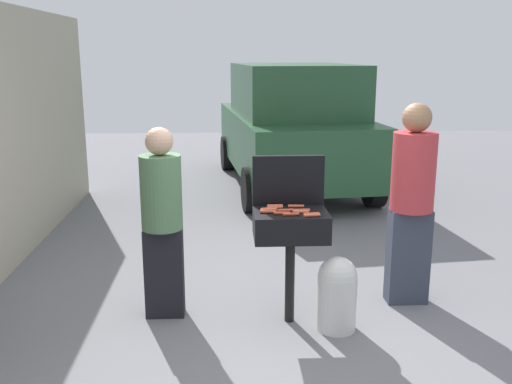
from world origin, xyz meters
TOP-DOWN VIEW (x-y plane):
  - ground_plane at (0.00, 0.00)m, footprint 24.00×24.00m
  - bbq_grill at (0.17, 0.27)m, footprint 0.60×0.44m
  - grill_lid_open at (0.17, 0.49)m, footprint 0.60×0.05m
  - hot_dog_0 at (0.16, 0.15)m, footprint 0.13×0.03m
  - hot_dog_1 at (0.25, 0.22)m, footprint 0.13×0.04m
  - hot_dog_2 at (0.26, 0.27)m, footprint 0.13×0.03m
  - hot_dog_3 at (0.23, 0.39)m, footprint 0.13×0.03m
  - hot_dog_4 at (-0.01, 0.24)m, footprint 0.13×0.04m
  - hot_dog_5 at (-0.01, 0.29)m, footprint 0.13×0.04m
  - hot_dog_6 at (0.32, 0.12)m, footprint 0.13×0.04m
  - hot_dog_7 at (0.09, 0.19)m, footprint 0.13×0.04m
  - hot_dog_8 at (0.06, 0.41)m, footprint 0.13×0.03m
  - hot_dog_9 at (0.13, 0.27)m, footprint 0.13×0.04m
  - hot_dog_10 at (0.32, 0.15)m, footprint 0.13×0.04m
  - hot_dog_11 at (0.05, 0.36)m, footprint 0.13×0.03m
  - hot_dog_12 at (-0.00, 0.32)m, footprint 0.13×0.04m
  - propane_tank at (0.54, 0.11)m, footprint 0.32×0.32m
  - person_left at (-0.88, 0.44)m, footprint 0.34×0.34m
  - person_right at (1.27, 0.61)m, footprint 0.38×0.38m
  - parked_minivan at (0.75, 5.27)m, footprint 2.41×4.58m

SIDE VIEW (x-z plane):
  - ground_plane at x=0.00m, z-range 0.00..0.00m
  - propane_tank at x=0.54m, z-range 0.01..0.63m
  - bbq_grill at x=0.17m, z-range 0.33..1.29m
  - person_left at x=-0.88m, z-range 0.07..1.69m
  - hot_dog_0 at x=0.16m, z-range 0.95..0.98m
  - hot_dog_1 at x=0.25m, z-range 0.95..0.98m
  - hot_dog_2 at x=0.26m, z-range 0.95..0.98m
  - hot_dog_3 at x=0.23m, z-range 0.95..0.98m
  - hot_dog_4 at x=-0.01m, z-range 0.95..0.98m
  - hot_dog_5 at x=-0.01m, z-range 0.95..0.98m
  - hot_dog_6 at x=0.32m, z-range 0.95..0.98m
  - hot_dog_7 at x=0.09m, z-range 0.95..0.98m
  - hot_dog_8 at x=0.06m, z-range 0.95..0.98m
  - hot_dog_9 at x=0.13m, z-range 0.95..0.98m
  - hot_dog_10 at x=0.32m, z-range 0.95..0.98m
  - hot_dog_11 at x=0.05m, z-range 0.95..0.98m
  - hot_dog_12 at x=0.00m, z-range 0.95..0.98m
  - person_right at x=1.27m, z-range 0.08..1.87m
  - parked_minivan at x=0.75m, z-range 0.02..2.04m
  - grill_lid_open at x=0.17m, z-range 0.95..1.37m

